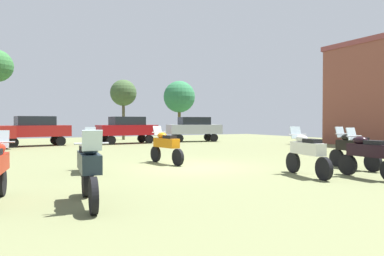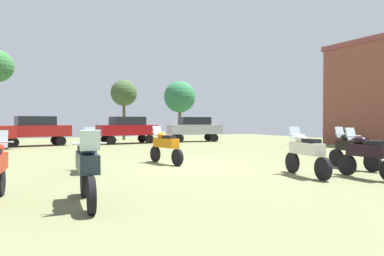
% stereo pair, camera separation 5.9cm
% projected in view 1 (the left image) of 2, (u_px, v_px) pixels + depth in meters
% --- Properties ---
extents(ground_plane, '(44.00, 52.00, 0.02)m').
position_uv_depth(ground_plane, '(190.00, 167.00, 12.98)').
color(ground_plane, '#6B7048').
extents(motorcycle_1, '(0.62, 2.10, 1.48)m').
position_uv_depth(motorcycle_1, '(367.00, 154.00, 10.27)').
color(motorcycle_1, black).
rests_on(motorcycle_1, ground).
extents(motorcycle_2, '(0.62, 2.20, 1.47)m').
position_uv_depth(motorcycle_2, '(353.00, 148.00, 12.35)').
color(motorcycle_2, black).
rests_on(motorcycle_2, ground).
extents(motorcycle_4, '(0.73, 2.22, 1.50)m').
position_uv_depth(motorcycle_4, '(307.00, 152.00, 10.69)').
color(motorcycle_4, black).
rests_on(motorcycle_4, ground).
extents(motorcycle_6, '(0.62, 2.30, 1.51)m').
position_uv_depth(motorcycle_6, '(89.00, 168.00, 7.03)').
color(motorcycle_6, black).
rests_on(motorcycle_6, ground).
extents(motorcycle_8, '(0.71, 2.25, 1.47)m').
position_uv_depth(motorcycle_8, '(91.00, 150.00, 11.57)').
color(motorcycle_8, black).
rests_on(motorcycle_8, ground).
extents(motorcycle_9, '(0.67, 2.26, 1.48)m').
position_uv_depth(motorcycle_9, '(166.00, 145.00, 13.84)').
color(motorcycle_9, black).
rests_on(motorcycle_9, ground).
extents(car_1, '(4.55, 2.51, 2.00)m').
position_uv_depth(car_1, '(194.00, 127.00, 28.85)').
color(car_1, black).
rests_on(car_1, ground).
extents(car_3, '(4.39, 2.04, 2.00)m').
position_uv_depth(car_3, '(127.00, 128.00, 26.24)').
color(car_3, black).
rests_on(car_3, ground).
extents(car_4, '(4.50, 2.36, 2.00)m').
position_uv_depth(car_4, '(35.00, 129.00, 23.65)').
color(car_4, black).
rests_on(car_4, ground).
extents(tree_1, '(2.35, 2.35, 5.39)m').
position_uv_depth(tree_1, '(123.00, 93.00, 31.56)').
color(tree_1, '#4D4B34').
rests_on(tree_1, ground).
extents(tree_3, '(3.13, 3.13, 5.66)m').
position_uv_depth(tree_3, '(179.00, 97.00, 35.01)').
color(tree_3, '#4E4224').
rests_on(tree_3, ground).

